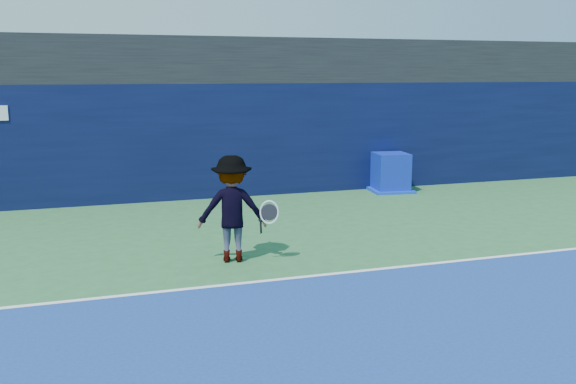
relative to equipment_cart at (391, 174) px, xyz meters
name	(u,v)px	position (x,y,z in m)	size (l,w,h in m)	color
ground	(375,354)	(-5.04, -9.51, -0.49)	(80.00, 80.00, 0.00)	#2D6537
baseline	(294,278)	(-5.04, -6.51, -0.48)	(24.00, 0.10, 0.01)	white
stadium_band	(196,61)	(-5.04, 1.99, 3.11)	(36.00, 3.00, 1.20)	black
back_wall_assembly	(205,140)	(-5.05, 0.99, 1.01)	(36.00, 1.03, 3.00)	black
equipment_cart	(391,174)	(0.00, 0.00, 0.00)	(1.24, 1.24, 1.08)	#0B1FA3
tennis_player	(232,209)	(-5.76, -5.21, 0.45)	(1.43, 0.95, 1.88)	silver
tennis_ball	(252,209)	(-5.20, -4.50, 0.27)	(0.06, 0.06, 0.06)	#C8D818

